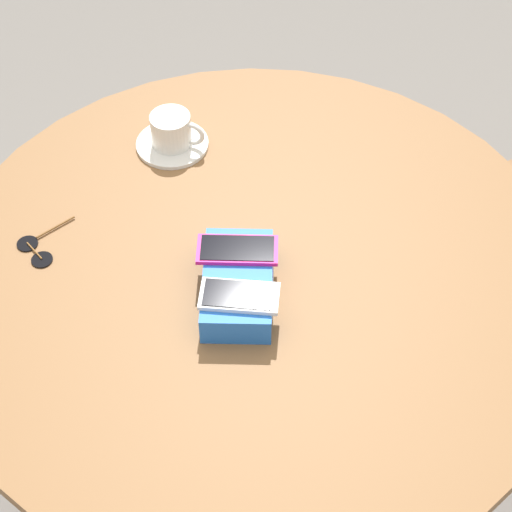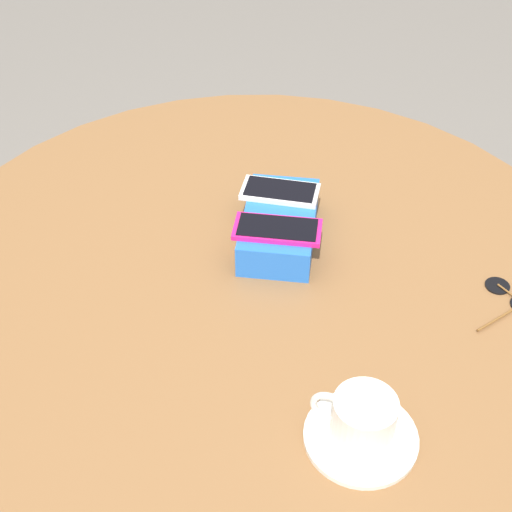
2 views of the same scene
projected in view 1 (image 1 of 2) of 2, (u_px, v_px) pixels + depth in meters
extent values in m
plane|color=slate|center=(256.00, 457.00, 2.05)|extent=(8.00, 8.00, 0.00)
cylinder|color=#2D2D2D|center=(256.00, 455.00, 2.04)|extent=(0.44, 0.44, 0.02)
cylinder|color=#2D2D2D|center=(256.00, 376.00, 1.78)|extent=(0.07, 0.07, 0.66)
cylinder|color=brown|center=(256.00, 269.00, 1.52)|extent=(1.13, 1.13, 0.03)
cube|color=blue|center=(238.00, 285.00, 1.44)|extent=(0.23, 0.16, 0.06)
cube|color=white|center=(273.00, 289.00, 1.45)|extent=(0.11, 0.03, 0.03)
cube|color=silver|center=(239.00, 296.00, 1.38)|extent=(0.10, 0.14, 0.01)
cube|color=black|center=(239.00, 294.00, 1.38)|extent=(0.09, 0.13, 0.00)
cube|color=#D11975|center=(237.00, 250.00, 1.45)|extent=(0.10, 0.15, 0.01)
cube|color=black|center=(237.00, 248.00, 1.44)|extent=(0.09, 0.13, 0.00)
cylinder|color=silver|center=(172.00, 144.00, 1.71)|extent=(0.14, 0.14, 0.01)
cylinder|color=silver|center=(171.00, 130.00, 1.68)|extent=(0.08, 0.08, 0.07)
cylinder|color=olive|center=(170.00, 119.00, 1.66)|extent=(0.07, 0.07, 0.00)
torus|color=silver|center=(192.00, 134.00, 1.67)|extent=(0.03, 0.05, 0.05)
cylinder|color=black|center=(42.00, 260.00, 1.51)|extent=(0.04, 0.04, 0.00)
cylinder|color=black|center=(27.00, 244.00, 1.54)|extent=(0.04, 0.04, 0.00)
cylinder|color=brown|center=(34.00, 251.00, 1.52)|extent=(0.05, 0.03, 0.00)
cylinder|color=brown|center=(55.00, 227.00, 1.56)|extent=(0.04, 0.07, 0.00)
cylinder|color=brown|center=(468.00, 242.00, 2.21)|extent=(0.04, 0.04, 0.42)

